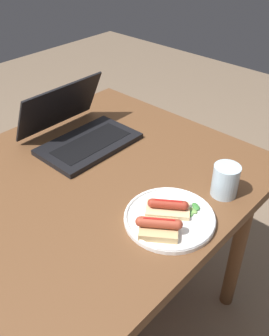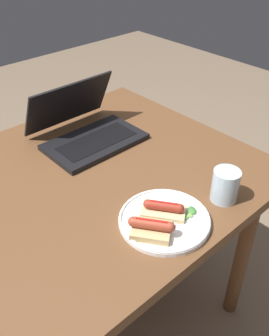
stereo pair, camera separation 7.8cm
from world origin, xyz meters
TOP-DOWN VIEW (x-y plane):
  - ground_plane at (0.00, 0.00)m, footprint 6.00×6.00m
  - desk at (0.00, 0.00)m, footprint 1.03×0.88m
  - laptop at (0.12, 0.18)m, footprint 0.34×0.29m
  - plate at (0.02, -0.30)m, footprint 0.24×0.24m
  - sausage_toast_left at (0.03, -0.28)m, footprint 0.12×0.13m
  - sausage_toast_middle at (-0.05, -0.32)m, footprint 0.12×0.12m
  - salad_pile at (0.07, -0.33)m, footprint 0.07×0.04m
  - drinking_glass at (0.21, -0.35)m, footprint 0.08×0.08m

SIDE VIEW (x-z plane):
  - ground_plane at x=0.00m, z-range 0.00..0.00m
  - desk at x=0.00m, z-range 0.27..1.00m
  - plate at x=0.02m, z-range 0.73..0.75m
  - salad_pile at x=0.07m, z-range 0.74..0.75m
  - sausage_toast_left at x=0.03m, z-range 0.74..0.78m
  - sausage_toast_middle at x=-0.05m, z-range 0.74..0.79m
  - laptop at x=0.12m, z-range 0.67..0.87m
  - drinking_glass at x=0.21m, z-range 0.73..0.83m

